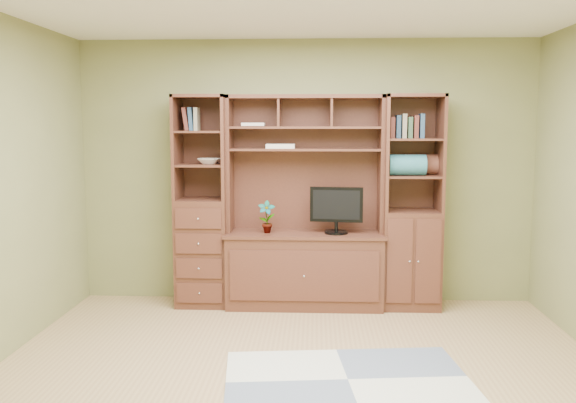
{
  "coord_description": "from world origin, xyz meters",
  "views": [
    {
      "loc": [
        0.1,
        -4.08,
        1.76
      ],
      "look_at": [
        -0.14,
        1.2,
        1.1
      ],
      "focal_mm": 38.0,
      "sensor_mm": 36.0,
      "label": 1
    }
  ],
  "objects_px": {
    "center_hutch": "(305,202)",
    "right_tower": "(411,202)",
    "monitor": "(336,202)",
    "left_tower": "(202,201)"
  },
  "relations": [
    {
      "from": "right_tower",
      "to": "monitor",
      "type": "xyz_separation_m",
      "value": [
        -0.72,
        -0.07,
        0.01
      ]
    },
    {
      "from": "left_tower",
      "to": "right_tower",
      "type": "xyz_separation_m",
      "value": [
        2.02,
        0.0,
        0.0
      ]
    },
    {
      "from": "left_tower",
      "to": "monitor",
      "type": "bearing_deg",
      "value": -3.29
    },
    {
      "from": "left_tower",
      "to": "monitor",
      "type": "xyz_separation_m",
      "value": [
        1.3,
        -0.07,
        0.01
      ]
    },
    {
      "from": "center_hutch",
      "to": "right_tower",
      "type": "bearing_deg",
      "value": 2.23
    },
    {
      "from": "center_hutch",
      "to": "monitor",
      "type": "xyz_separation_m",
      "value": [
        0.3,
        -0.03,
        0.01
      ]
    },
    {
      "from": "right_tower",
      "to": "monitor",
      "type": "bearing_deg",
      "value": -174.07
    },
    {
      "from": "center_hutch",
      "to": "right_tower",
      "type": "distance_m",
      "value": 1.03
    },
    {
      "from": "center_hutch",
      "to": "left_tower",
      "type": "xyz_separation_m",
      "value": [
        -1.0,
        0.04,
        0.0
      ]
    },
    {
      "from": "right_tower",
      "to": "monitor",
      "type": "distance_m",
      "value": 0.73
    }
  ]
}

